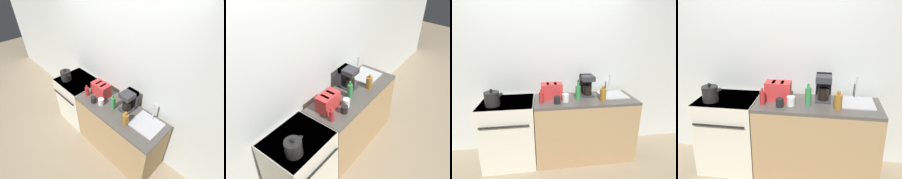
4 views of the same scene
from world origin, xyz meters
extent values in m
plane|color=tan|center=(0.00, 0.00, 0.00)|extent=(12.00, 12.00, 0.00)
cube|color=silver|center=(0.00, 0.67, 1.30)|extent=(8.00, 0.05, 2.60)
cube|color=silver|center=(-0.57, 0.31, 0.47)|extent=(0.71, 0.61, 0.93)
cube|color=black|center=(-0.57, 0.31, 0.92)|extent=(0.70, 0.60, 0.02)
cylinder|color=black|center=(-0.73, 0.18, 0.93)|extent=(0.20, 0.20, 0.01)
cylinder|color=black|center=(-0.41, 0.18, 0.93)|extent=(0.20, 0.20, 0.01)
cylinder|color=black|center=(-0.73, 0.44, 0.93)|extent=(0.20, 0.20, 0.01)
cylinder|color=black|center=(-0.41, 0.44, 0.93)|extent=(0.20, 0.20, 0.01)
cylinder|color=black|center=(-0.57, -0.03, 0.73)|extent=(0.60, 0.02, 0.02)
cube|color=tan|center=(0.51, 0.29, 0.45)|extent=(1.43, 0.58, 0.90)
cube|color=#514C47|center=(0.51, 0.29, 0.91)|extent=(1.43, 0.58, 0.04)
cylinder|color=black|center=(-0.72, 0.18, 1.02)|extent=(0.18, 0.18, 0.18)
sphere|color=black|center=(-0.72, 0.18, 1.13)|extent=(0.04, 0.04, 0.04)
cylinder|color=black|center=(-0.64, 0.18, 1.06)|extent=(0.10, 0.04, 0.09)
cube|color=red|center=(0.04, 0.35, 1.04)|extent=(0.29, 0.18, 0.22)
cube|color=black|center=(-0.01, 0.35, 1.14)|extent=(0.04, 0.13, 0.01)
cube|color=black|center=(0.09, 0.35, 1.14)|extent=(0.04, 0.13, 0.01)
cube|color=#333338|center=(0.57, 0.41, 0.94)|extent=(0.18, 0.24, 0.02)
cube|color=#333338|center=(0.57, 0.50, 1.08)|extent=(0.18, 0.06, 0.30)
cube|color=#333338|center=(0.57, 0.41, 1.20)|extent=(0.18, 0.24, 0.07)
cylinder|color=black|center=(0.57, 0.38, 1.02)|extent=(0.13, 0.13, 0.13)
cube|color=#B7B7BC|center=(0.95, 0.36, 0.94)|extent=(0.39, 0.36, 0.01)
cylinder|color=silver|center=(0.95, 0.50, 1.07)|extent=(0.02, 0.02, 0.28)
cylinder|color=#338C47|center=(0.40, 0.27, 1.03)|extent=(0.07, 0.07, 0.19)
cylinder|color=#338C47|center=(0.40, 0.27, 1.15)|extent=(0.03, 0.03, 0.05)
cylinder|color=#B72828|center=(-0.10, 0.18, 1.01)|extent=(0.06, 0.06, 0.15)
cylinder|color=#B72828|center=(-0.10, 0.18, 1.10)|extent=(0.02, 0.02, 0.04)
cylinder|color=#9E6B23|center=(0.73, 0.17, 1.01)|extent=(0.09, 0.09, 0.16)
cylinder|color=#9E6B23|center=(0.73, 0.17, 1.12)|extent=(0.03, 0.03, 0.04)
cylinder|color=black|center=(0.10, 0.14, 0.98)|extent=(0.09, 0.09, 0.10)
cylinder|color=white|center=(0.22, 0.19, 0.98)|extent=(0.09, 0.09, 0.11)
camera|label=1|loc=(1.74, -1.07, 2.76)|focal=28.00mm
camera|label=2|loc=(-1.79, -1.17, 3.00)|focal=40.00mm
camera|label=3|loc=(-0.10, -1.99, 1.79)|focal=28.00mm
camera|label=4|loc=(0.59, -2.34, 2.04)|focal=40.00mm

